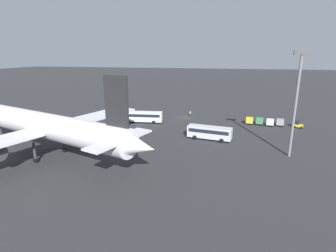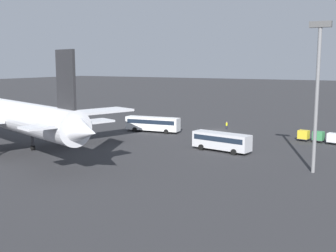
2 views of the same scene
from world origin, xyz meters
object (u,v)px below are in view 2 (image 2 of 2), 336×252
(shuttle_bus_near, at_px, (153,123))
(airplane, at_px, (9,115))
(cargo_cart_white, at_px, (333,138))
(worker_person, at_px, (227,126))
(cargo_cart_yellow, at_px, (304,135))
(shuttle_bus_far, at_px, (221,140))
(cargo_cart_green, at_px, (318,136))

(shuttle_bus_near, bearing_deg, airplane, 63.81)
(airplane, relative_size, cargo_cart_white, 23.33)
(airplane, bearing_deg, cargo_cart_white, -126.08)
(worker_person, height_order, cargo_cart_yellow, cargo_cart_yellow)
(shuttle_bus_near, bearing_deg, cargo_cart_yellow, -177.69)
(airplane, distance_m, shuttle_bus_near, 31.28)
(shuttle_bus_near, bearing_deg, shuttle_bus_far, 143.80)
(airplane, height_order, cargo_cart_white, airplane)
(airplane, distance_m, worker_person, 46.79)
(shuttle_bus_far, bearing_deg, cargo_cart_white, -125.24)
(shuttle_bus_far, height_order, worker_person, shuttle_bus_far)
(cargo_cart_white, relative_size, cargo_cart_green, 1.00)
(shuttle_bus_near, height_order, shuttle_bus_far, shuttle_bus_near)
(worker_person, xyz_separation_m, cargo_cart_white, (-23.57, 6.96, 0.32))
(airplane, bearing_deg, shuttle_bus_near, -91.08)
(cargo_cart_white, relative_size, cargo_cart_yellow, 1.00)
(worker_person, distance_m, cargo_cart_green, 21.74)
(airplane, relative_size, shuttle_bus_near, 4.25)
(cargo_cart_white, xyz_separation_m, cargo_cart_yellow, (5.45, -0.81, 0.00))
(shuttle_bus_far, bearing_deg, worker_person, -61.28)
(shuttle_bus_far, xyz_separation_m, cargo_cart_yellow, (-10.11, -16.61, -0.68))
(airplane, bearing_deg, cargo_cart_green, -123.78)
(cargo_cart_yellow, bearing_deg, cargo_cart_white, 171.51)
(airplane, bearing_deg, worker_person, -101.35)
(shuttle_bus_far, height_order, cargo_cart_yellow, shuttle_bus_far)
(cargo_cart_white, bearing_deg, worker_person, -16.45)
(cargo_cart_white, xyz_separation_m, cargo_cart_green, (2.73, -0.78, 0.00))
(cargo_cart_white, height_order, cargo_cart_green, same)
(shuttle_bus_near, xyz_separation_m, cargo_cart_yellow, (-30.79, -5.07, -0.75))
(cargo_cart_white, height_order, cargo_cart_yellow, same)
(shuttle_bus_near, bearing_deg, worker_person, -145.53)
(worker_person, height_order, cargo_cart_green, cargo_cart_green)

